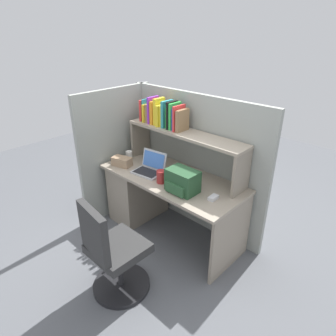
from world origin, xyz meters
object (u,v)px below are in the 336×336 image
computer_mouse (213,198)px  office_chair (113,256)px  backpack (182,181)px  tissue_box (122,161)px  laptop (150,168)px  paper_cup (129,155)px  snack_canister (161,177)px

computer_mouse → office_chair: 1.03m
backpack → tissue_box: backpack is taller
office_chair → backpack: bearing=-88.1°
computer_mouse → tissue_box: 1.19m
laptop → paper_cup: (-0.42, 0.06, 0.00)m
laptop → computer_mouse: size_ratio=3.28×
tissue_box → backpack: bearing=-11.6°
laptop → tissue_box: 0.37m
paper_cup → office_chair: (0.87, -0.93, -0.39)m
laptop → tissue_box: laptop is taller
computer_mouse → tissue_box: tissue_box is taller
backpack → tissue_box: (-0.87, -0.03, -0.06)m
tissue_box → snack_canister: snack_canister is taller
laptop → computer_mouse: laptop is taller
backpack → computer_mouse: bearing=15.8°
tissue_box → office_chair: size_ratio=0.24×
backpack → snack_canister: (-0.27, -0.01, -0.04)m
backpack → tissue_box: size_ratio=1.36×
tissue_box → snack_canister: size_ratio=1.69×
paper_cup → tissue_box: paper_cup is taller
laptop → paper_cup: 0.43m
backpack → paper_cup: bearing=172.2°
laptop → snack_canister: size_ratio=2.62×
computer_mouse → paper_cup: (-1.25, 0.04, 0.04)m
laptop → office_chair: laptop is taller
paper_cup → laptop: bearing=-8.2°
computer_mouse → snack_canister: 0.59m
backpack → snack_canister: bearing=-177.3°
snack_canister → office_chair: size_ratio=0.14×
paper_cup → snack_canister: bearing=-11.9°
office_chair → snack_canister: bearing=-68.9°
snack_canister → computer_mouse: bearing=9.8°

